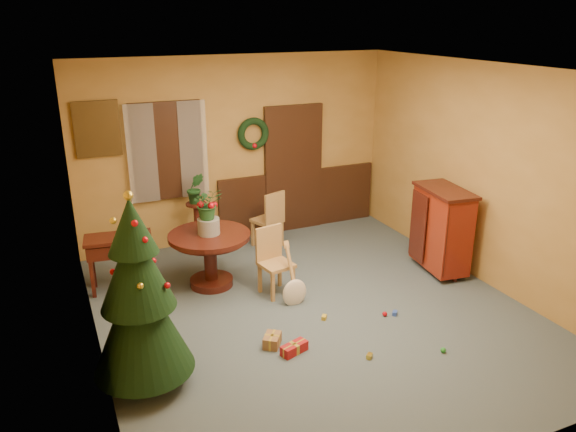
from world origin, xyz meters
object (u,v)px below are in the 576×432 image
dining_table (210,249)px  writing_desk (119,249)px  sideboard (442,228)px  christmas_tree (138,298)px  chair_near (273,258)px

dining_table → writing_desk: size_ratio=1.21×
dining_table → sideboard: bearing=-15.8°
sideboard → writing_desk: bearing=163.4°
christmas_tree → writing_desk: (0.10, 2.19, -0.38)m
dining_table → sideboard: size_ratio=0.89×
dining_table → christmas_tree: 2.22m
sideboard → christmas_tree: bearing=-167.7°
dining_table → chair_near: 0.86m
chair_near → writing_desk: bearing=153.6°
chair_near → sideboard: 2.43m
dining_table → christmas_tree: bearing=-123.8°
chair_near → writing_desk: size_ratio=0.99×
chair_near → sideboard: sideboard is taller
chair_near → christmas_tree: (-1.90, -1.29, 0.47)m
writing_desk → christmas_tree: bearing=-92.6°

